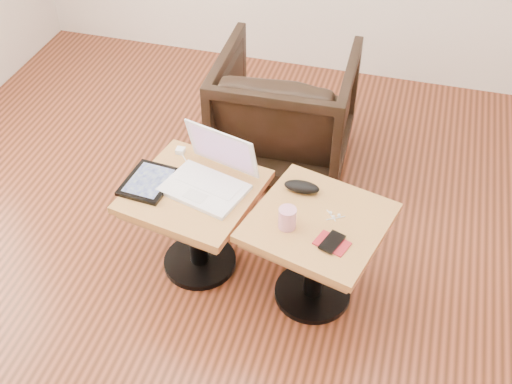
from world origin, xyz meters
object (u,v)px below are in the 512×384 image
(striped_cup, at_px, (287,218))
(armchair, at_px, (285,110))
(side_table_left, at_px, (196,209))
(side_table_right, at_px, (317,240))
(laptop, at_px, (210,176))

(striped_cup, xyz_separation_m, armchair, (-0.27, 1.08, -0.21))
(side_table_left, xyz_separation_m, striped_cup, (0.47, -0.12, 0.18))
(side_table_right, relative_size, laptop, 1.58)
(laptop, bearing_deg, side_table_left, -126.81)
(laptop, height_order, striped_cup, laptop)
(armchair, bearing_deg, side_table_right, 109.57)
(striped_cup, relative_size, armchair, 0.13)
(side_table_right, bearing_deg, laptop, -175.44)
(laptop, bearing_deg, armchair, 97.11)
(laptop, distance_m, striped_cup, 0.44)
(side_table_left, height_order, side_table_right, same)
(laptop, bearing_deg, side_table_right, 5.44)
(laptop, xyz_separation_m, armchair, (0.13, 0.90, -0.21))
(laptop, distance_m, armchair, 0.94)
(side_table_left, distance_m, laptop, 0.20)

